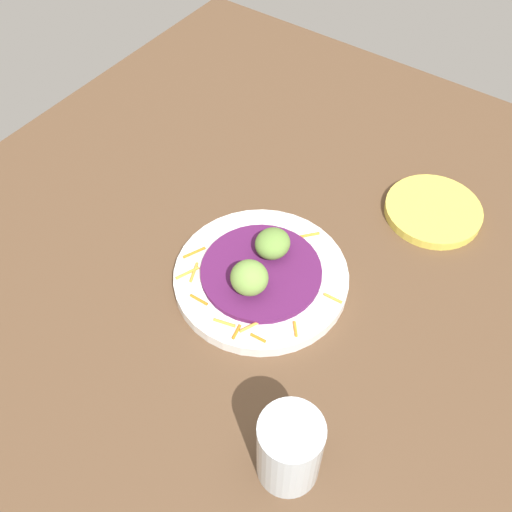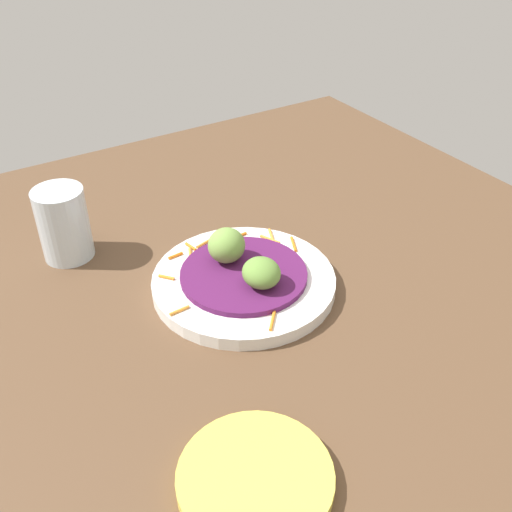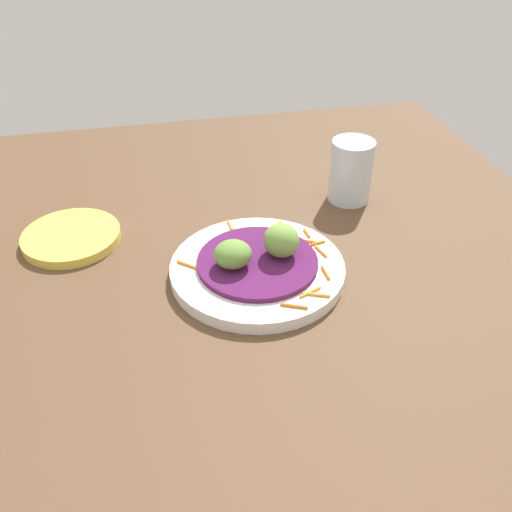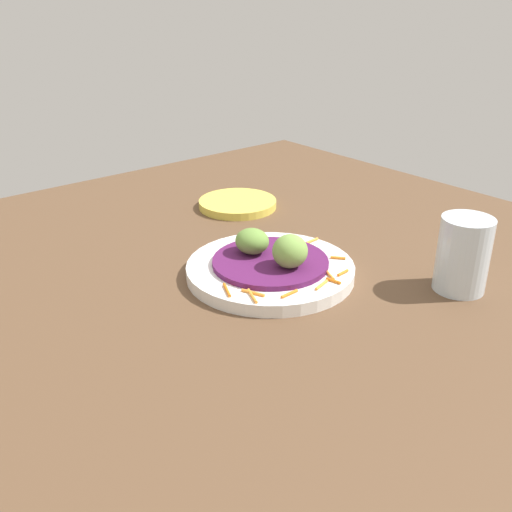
{
  "view_description": "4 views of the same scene",
  "coord_description": "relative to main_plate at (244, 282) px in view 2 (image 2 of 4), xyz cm",
  "views": [
    {
      "loc": [
        26.2,
        -45.21,
        68.34
      ],
      "look_at": [
        -3.19,
        -3.41,
        5.53
      ],
      "focal_mm": 41.8,
      "sensor_mm": 36.0,
      "label": 1
    },
    {
      "loc": [
        29.4,
        48.61,
        50.5
      ],
      "look_at": [
        -3.45,
        -4.14,
        6.53
      ],
      "focal_mm": 41.49,
      "sensor_mm": 36.0,
      "label": 2
    },
    {
      "loc": [
        -61.51,
        9.07,
        49.7
      ],
      "look_at": [
        -3.31,
        -3.78,
        6.43
      ],
      "focal_mm": 39.28,
      "sensor_mm": 36.0,
      "label": 3
    },
    {
      "loc": [
        -51.0,
        -60.37,
        39.67
      ],
      "look_at": [
        -3.6,
        -3.45,
        5.36
      ],
      "focal_mm": 40.8,
      "sensor_mm": 36.0,
      "label": 4
    }
  ],
  "objects": [
    {
      "name": "main_plate",
      "position": [
        0.0,
        0.0,
        0.0
      ],
      "size": [
        24.01,
        24.01,
        1.8
      ],
      "primitive_type": "cylinder",
      "color": "white",
      "rests_on": "table_surface"
    },
    {
      "name": "carrot_garnish",
      "position": [
        -0.43,
        -4.3,
        1.1
      ],
      "size": [
        22.11,
        21.48,
        0.4
      ],
      "color": "orange",
      "rests_on": "main_plate"
    },
    {
      "name": "water_glass",
      "position": [
        17.17,
        -19.53,
        4.29
      ],
      "size": [
        6.97,
        6.97,
        10.38
      ],
      "primitive_type": "cylinder",
      "color": "silver",
      "rests_on": "table_surface"
    },
    {
      "name": "table_surface",
      "position": [
        1.68,
        4.33,
        -1.9
      ],
      "size": [
        110.0,
        110.0,
        2.0
      ],
      "primitive_type": "cube",
      "color": "brown",
      "rests_on": "ground"
    },
    {
      "name": "side_plate_small",
      "position": [
        14.06,
        25.48,
        -0.18
      ],
      "size": [
        14.53,
        14.53,
        1.44
      ],
      "primitive_type": "cylinder",
      "color": "#E0CC4C",
      "rests_on": "table_surface"
    },
    {
      "name": "guac_scoop_left",
      "position": [
        -0.52,
        3.45,
        3.5
      ],
      "size": [
        4.82,
        5.18,
        3.64
      ],
      "primitive_type": "ellipsoid",
      "rotation": [
        0.0,
        0.0,
        4.73
      ],
      "color": "olive",
      "rests_on": "cabbage_bed"
    },
    {
      "name": "guac_scoop_center",
      "position": [
        0.52,
        -3.45,
        4.01
      ],
      "size": [
        6.19,
        6.1,
        4.67
      ],
      "primitive_type": "ellipsoid",
      "rotation": [
        0.0,
        0.0,
        1.87
      ],
      "color": "#759E47",
      "rests_on": "cabbage_bed"
    },
    {
      "name": "cabbage_bed",
      "position": [
        0.0,
        0.0,
        1.29
      ],
      "size": [
        16.58,
        16.58,
        0.78
      ],
      "primitive_type": "cylinder",
      "color": "#51194C",
      "rests_on": "main_plate"
    }
  ]
}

